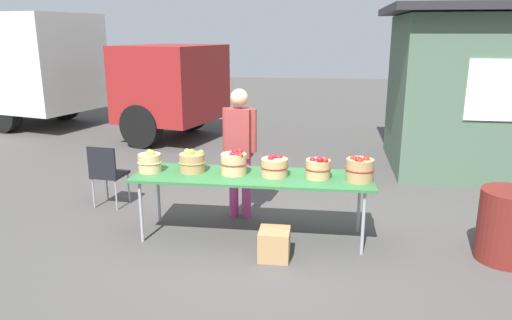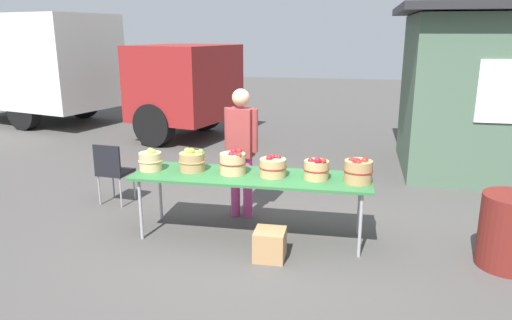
{
  "view_description": "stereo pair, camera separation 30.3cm",
  "coord_description": "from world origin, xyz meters",
  "views": [
    {
      "loc": [
        0.73,
        -5.13,
        2.32
      ],
      "look_at": [
        0.0,
        0.3,
        0.85
      ],
      "focal_mm": 33.5,
      "sensor_mm": 36.0,
      "label": 1
    },
    {
      "loc": [
        1.03,
        -5.08,
        2.32
      ],
      "look_at": [
        0.0,
        0.3,
        0.85
      ],
      "focal_mm": 33.5,
      "sensor_mm": 36.0,
      "label": 2
    }
  ],
  "objects": [
    {
      "name": "ground_plane",
      "position": [
        0.0,
        0.0,
        0.0
      ],
      "size": [
        40.0,
        40.0,
        0.0
      ],
      "primitive_type": "plane",
      "color": "#474442"
    },
    {
      "name": "market_table",
      "position": [
        0.0,
        0.0,
        0.71
      ],
      "size": [
        2.7,
        0.76,
        0.75
      ],
      "color": "#2D6B38",
      "rests_on": "ground"
    },
    {
      "name": "apple_basket_green_0",
      "position": [
        -1.2,
        -0.01,
        0.87
      ],
      "size": [
        0.28,
        0.28,
        0.26
      ],
      "color": "tan",
      "rests_on": "market_table"
    },
    {
      "name": "apple_basket_green_1",
      "position": [
        -0.72,
        0.06,
        0.87
      ],
      "size": [
        0.31,
        0.31,
        0.27
      ],
      "color": "#A87F51",
      "rests_on": "market_table"
    },
    {
      "name": "apple_basket_red_0",
      "position": [
        -0.22,
        0.03,
        0.88
      ],
      "size": [
        0.31,
        0.31,
        0.3
      ],
      "color": "tan",
      "rests_on": "market_table"
    },
    {
      "name": "apple_basket_red_1",
      "position": [
        0.25,
        0.01,
        0.86
      ],
      "size": [
        0.32,
        0.32,
        0.25
      ],
      "color": "tan",
      "rests_on": "market_table"
    },
    {
      "name": "apple_basket_red_2",
      "position": [
        0.73,
        -0.01,
        0.86
      ],
      "size": [
        0.29,
        0.29,
        0.27
      ],
      "color": "tan",
      "rests_on": "market_table"
    },
    {
      "name": "apple_basket_red_3",
      "position": [
        1.18,
        -0.05,
        0.89
      ],
      "size": [
        0.32,
        0.32,
        0.29
      ],
      "color": "#A87F51",
      "rests_on": "market_table"
    },
    {
      "name": "vendor_adult",
      "position": [
        -0.25,
        0.61,
        0.97
      ],
      "size": [
        0.44,
        0.25,
        1.66
      ],
      "rotation": [
        0.0,
        0.0,
        3.02
      ],
      "color": "#CC3F8C",
      "rests_on": "ground"
    },
    {
      "name": "box_truck",
      "position": [
        -5.96,
        5.95,
        1.49
      ],
      "size": [
        7.99,
        4.13,
        2.75
      ],
      "rotation": [
        0.0,
        0.0,
        -0.27
      ],
      "color": "silver",
      "rests_on": "ground"
    },
    {
      "name": "food_kiosk",
      "position": [
        3.53,
        3.45,
        1.38
      ],
      "size": [
        3.57,
        2.98,
        2.74
      ],
      "rotation": [
        0.0,
        0.0,
        -0.02
      ],
      "color": "#47604C",
      "rests_on": "ground"
    },
    {
      "name": "folding_chair",
      "position": [
        -2.09,
        0.73,
        0.51
      ],
      "size": [
        0.44,
        0.44,
        0.86
      ],
      "rotation": [
        0.0,
        0.0,
        3.03
      ],
      "color": "black",
      "rests_on": "ground"
    },
    {
      "name": "trash_barrel",
      "position": [
        2.71,
        -0.22,
        0.38
      ],
      "size": [
        0.61,
        0.61,
        0.76
      ],
      "primitive_type": "cylinder",
      "color": "maroon",
      "rests_on": "ground"
    },
    {
      "name": "produce_crate",
      "position": [
        0.3,
        -0.52,
        0.16
      ],
      "size": [
        0.32,
        0.32,
        0.32
      ],
      "primitive_type": "cube",
      "color": "#A87F51",
      "rests_on": "ground"
    }
  ]
}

